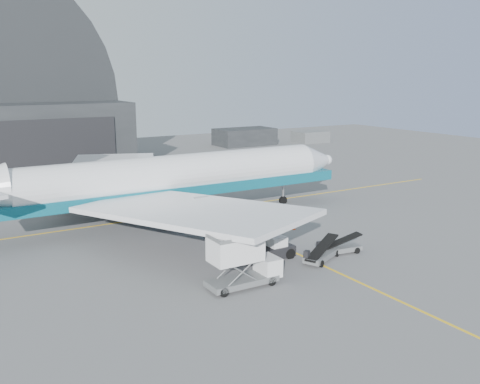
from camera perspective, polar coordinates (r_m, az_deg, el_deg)
ground at (r=51.01m, az=6.51°, el=-6.74°), size 200.00×200.00×0.00m
taxi_lines at (r=61.04m, az=-0.75°, el=-3.42°), size 80.00×42.12×0.02m
distant_bldg_a at (r=130.23m, az=0.49°, el=5.05°), size 14.00×8.00×4.00m
distant_bldg_b at (r=136.69m, az=7.49°, el=5.29°), size 8.00×6.00×2.80m
airliner at (r=61.49m, az=-8.48°, el=1.30°), size 50.55×49.01×17.74m
catering_truck at (r=42.76m, az=0.13°, el=-7.43°), size 6.17×2.42×4.24m
pushback_tug at (r=49.89m, az=3.21°, el=-6.16°), size 4.57×2.75×2.09m
belt_loader_a at (r=49.78m, az=8.67°, el=-6.57°), size 4.97×3.47×1.91m
belt_loader_b at (r=51.87m, az=10.43°, el=-5.89°), size 4.78×2.13×1.79m
traffic_cone at (r=59.19m, az=5.75°, el=-3.74°), size 0.39×0.39×0.56m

